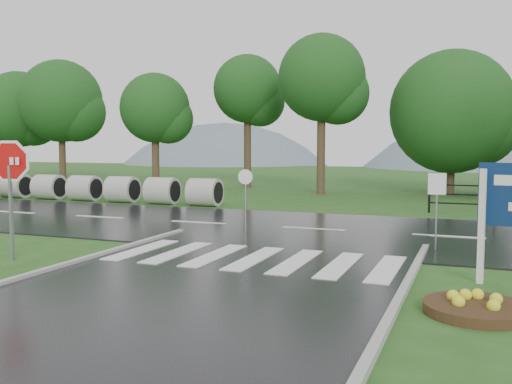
% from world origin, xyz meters
% --- Properties ---
extents(ground, '(120.00, 120.00, 0.00)m').
position_xyz_m(ground, '(0.00, 0.00, 0.00)').
color(ground, '#234F1A').
rests_on(ground, ground).
extents(main_road, '(90.00, 8.00, 0.04)m').
position_xyz_m(main_road, '(0.00, 10.00, 0.00)').
color(main_road, black).
rests_on(main_road, ground).
extents(crosswalk, '(6.50, 2.80, 0.02)m').
position_xyz_m(crosswalk, '(0.00, 5.00, 0.06)').
color(crosswalk, silver).
rests_on(crosswalk, ground).
extents(hills, '(102.00, 48.00, 48.00)m').
position_xyz_m(hills, '(3.49, 65.00, -15.54)').
color(hills, slate).
rests_on(hills, ground).
extents(treeline, '(83.20, 5.20, 10.00)m').
position_xyz_m(treeline, '(1.00, 24.00, 0.00)').
color(treeline, '#134014').
rests_on(treeline, ground).
extents(culvert_pipes, '(13.90, 1.20, 1.20)m').
position_xyz_m(culvert_pipes, '(-12.54, 15.00, 0.60)').
color(culvert_pipes, '#9E9B93').
rests_on(culvert_pipes, ground).
extents(stop_sign, '(1.27, 0.34, 2.95)m').
position_xyz_m(stop_sign, '(-5.24, 3.04, 2.04)').
color(stop_sign, '#939399').
rests_on(stop_sign, ground).
extents(flower_bed, '(1.66, 1.66, 0.33)m').
position_xyz_m(flower_bed, '(4.78, 2.44, 0.12)').
color(flower_bed, '#332111').
rests_on(flower_bed, ground).
extents(reg_sign_small, '(0.44, 0.05, 1.96)m').
position_xyz_m(reg_sign_small, '(3.80, 7.73, 1.40)').
color(reg_sign_small, '#939399').
rests_on(reg_sign_small, ground).
extents(reg_sign_round, '(0.45, 0.08, 1.93)m').
position_xyz_m(reg_sign_round, '(-1.74, 8.69, 1.25)').
color(reg_sign_round, '#939399').
rests_on(reg_sign_round, ground).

